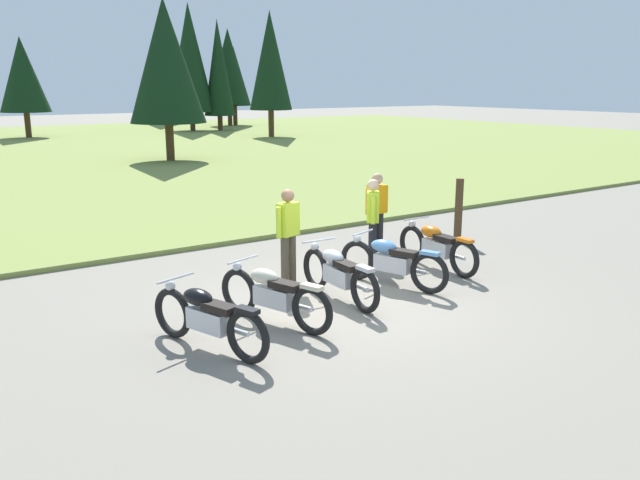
{
  "coord_description": "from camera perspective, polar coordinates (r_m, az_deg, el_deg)",
  "views": [
    {
      "loc": [
        -5.85,
        -7.92,
        3.37
      ],
      "look_at": [
        0.0,
        0.6,
        0.9
      ],
      "focal_mm": 36.7,
      "sensor_mm": 36.0,
      "label": 1
    }
  ],
  "objects": [
    {
      "name": "ground_plane",
      "position": [
        10.4,
        1.88,
        -5.46
      ],
      "size": [
        140.0,
        140.0,
        0.0
      ],
      "primitive_type": "plane",
      "color": "gray"
    },
    {
      "name": "grass_moorland",
      "position": [
        34.99,
        -24.88,
        6.77
      ],
      "size": [
        80.0,
        44.0,
        0.1
      ],
      "primitive_type": "cube",
      "color": "olive",
      "rests_on": "ground"
    },
    {
      "name": "forest_treeline",
      "position": [
        40.12,
        -24.86,
        13.65
      ],
      "size": [
        42.25,
        29.62,
        8.89
      ],
      "color": "#47331E",
      "rests_on": "ground"
    },
    {
      "name": "motorcycle_black",
      "position": [
        8.61,
        -9.78,
        -6.67
      ],
      "size": [
        0.86,
        2.03,
        0.88
      ],
      "color": "black",
      "rests_on": "ground"
    },
    {
      "name": "motorcycle_cream",
      "position": [
        9.4,
        -4.1,
        -4.76
      ],
      "size": [
        0.85,
        2.03,
        0.88
      ],
      "color": "black",
      "rests_on": "ground"
    },
    {
      "name": "motorcycle_silver",
      "position": [
        10.4,
        1.63,
        -2.93
      ],
      "size": [
        0.62,
        2.1,
        0.88
      ],
      "color": "black",
      "rests_on": "ground"
    },
    {
      "name": "motorcycle_sky_blue",
      "position": [
        11.17,
        6.28,
        -1.85
      ],
      "size": [
        0.89,
        2.02,
        0.88
      ],
      "color": "black",
      "rests_on": "ground"
    },
    {
      "name": "motorcycle_orange",
      "position": [
        12.35,
        10.15,
        -0.51
      ],
      "size": [
        0.62,
        2.1,
        0.88
      ],
      "color": "black",
      "rests_on": "ground"
    },
    {
      "name": "rider_near_row_end",
      "position": [
        12.99,
        4.96,
        2.66
      ],
      "size": [
        0.55,
        0.22,
        1.67
      ],
      "color": "black",
      "rests_on": "ground"
    },
    {
      "name": "rider_in_hivis_vest",
      "position": [
        12.2,
        4.61,
        1.95
      ],
      "size": [
        0.39,
        0.46,
        1.67
      ],
      "color": "black",
      "rests_on": "ground"
    },
    {
      "name": "rider_with_back_turned",
      "position": [
        11.03,
        -2.8,
        0.75
      ],
      "size": [
        0.53,
        0.31,
        1.67
      ],
      "color": "#4C4233",
      "rests_on": "ground"
    },
    {
      "name": "trail_marker_post",
      "position": [
        14.69,
        12.0,
        2.62
      ],
      "size": [
        0.12,
        0.12,
        1.37
      ],
      "primitive_type": "cube",
      "color": "#47331E",
      "rests_on": "ground"
    }
  ]
}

